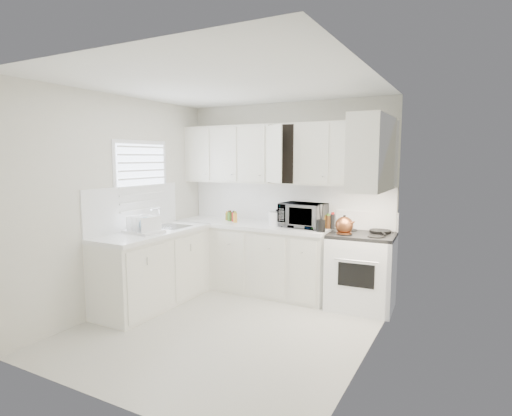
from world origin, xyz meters
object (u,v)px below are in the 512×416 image
Objects in this scene: stove at (361,261)px; dish_rack at (143,223)px; microwave at (303,212)px; rice_cooker at (277,217)px; utensil_crock at (321,218)px; tea_kettle at (344,224)px.

stove is 2.75× the size of dish_rack.
microwave is 2.02m from dish_rack.
dish_rack reaches higher than rice_cooker.
utensil_crock is 0.81× the size of dish_rack.
stove is 0.96m from microwave.
tea_kettle is at bearing -9.70° from rice_cooker.
microwave is 0.37m from rice_cooker.
stove is 3.39× the size of utensil_crock.
microwave reaches higher than rice_cooker.
microwave reaches higher than stove.
stove reaches higher than tea_kettle.
stove is 5.53× the size of rice_cooker.
dish_rack is (-1.19, -1.26, 0.01)m from rice_cooker.
dish_rack is (-1.54, -1.30, -0.07)m from microwave.
tea_kettle is 0.75× the size of utensil_crock.
tea_kettle is at bearing 33.44° from dish_rack.
microwave is 1.61× the size of utensil_crock.
tea_kettle is 0.61× the size of dish_rack.
utensil_crock reaches higher than dish_rack.
rice_cooker is (-0.36, -0.04, -0.08)m from microwave.
utensil_crock reaches higher than tea_kettle.
stove is 1.24m from rice_cooker.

